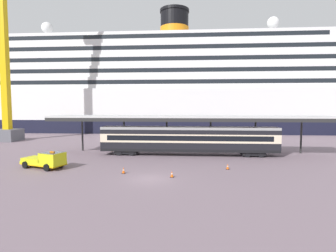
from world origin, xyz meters
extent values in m
plane|color=slate|center=(0.00, 0.00, 0.00)|extent=(400.00, 400.00, 0.00)
cube|color=black|center=(-5.58, 54.35, 1.76)|extent=(120.02, 25.43, 3.52)
cube|color=silver|center=(-5.58, 54.35, 7.63)|extent=(120.02, 25.43, 8.22)
cube|color=silver|center=(-5.58, 54.35, 13.25)|extent=(110.42, 23.40, 3.01)
cube|color=black|center=(-5.58, 42.70, 13.40)|extent=(105.62, 0.12, 1.08)
cube|color=silver|center=(-5.58, 54.35, 16.25)|extent=(106.00, 22.46, 3.01)
cube|color=black|center=(-5.58, 43.17, 16.40)|extent=(101.39, 0.12, 1.08)
cube|color=silver|center=(-5.58, 54.35, 19.26)|extent=(101.58, 21.53, 3.01)
cube|color=black|center=(-5.58, 43.63, 19.41)|extent=(97.17, 0.12, 1.08)
cube|color=silver|center=(-5.58, 54.35, 22.27)|extent=(97.17, 20.59, 3.01)
cube|color=black|center=(-5.58, 44.10, 22.42)|extent=(92.94, 0.12, 1.08)
cube|color=silver|center=(-5.58, 54.35, 25.27)|extent=(92.75, 19.65, 3.01)
cube|color=black|center=(-5.58, 44.57, 25.42)|extent=(88.72, 0.12, 1.08)
cylinder|color=black|center=(-0.25, 54.35, 30.65)|extent=(8.15, 8.15, 7.75)
cylinder|color=orange|center=(-0.25, 54.35, 29.10)|extent=(8.40, 8.40, 2.32)
cylinder|color=black|center=(-0.25, 54.35, 34.93)|extent=(8.56, 8.56, 0.80)
cylinder|color=silver|center=(-39.19, 54.35, 28.10)|extent=(1.00, 1.00, 2.64)
sphere|color=silver|center=(-39.19, 54.35, 31.07)|extent=(3.30, 3.30, 3.30)
cylinder|color=silver|center=(28.02, 54.35, 28.10)|extent=(1.00, 1.00, 2.64)
sphere|color=silver|center=(28.02, 54.35, 31.07)|extent=(3.30, 3.30, 3.30)
cube|color=silver|center=(3.84, 13.47, 5.57)|extent=(40.49, 5.36, 0.25)
cube|color=#262626|center=(3.84, 10.89, 5.19)|extent=(40.49, 0.20, 0.50)
cylinder|color=#262626|center=(-13.03, 15.75, 2.72)|extent=(0.28, 0.28, 5.44)
cylinder|color=#262626|center=(-6.28, 15.75, 2.72)|extent=(0.28, 0.28, 5.44)
cylinder|color=#262626|center=(0.47, 15.75, 2.72)|extent=(0.28, 0.28, 5.44)
cylinder|color=#262626|center=(7.22, 15.75, 2.72)|extent=(0.28, 0.28, 5.44)
cylinder|color=#262626|center=(13.97, 15.75, 2.72)|extent=(0.28, 0.28, 5.44)
cylinder|color=#262626|center=(20.72, 15.75, 2.72)|extent=(0.28, 0.28, 5.44)
cube|color=black|center=(3.84, 12.97, 0.85)|extent=(25.16, 2.80, 0.40)
cube|color=black|center=(3.84, 12.97, 1.50)|extent=(25.16, 2.80, 0.90)
cube|color=beige|center=(3.84, 12.97, 2.55)|extent=(25.16, 2.80, 1.20)
cube|color=black|center=(3.84, 11.60, 2.60)|extent=(23.14, 0.08, 0.72)
cube|color=black|center=(3.84, 12.97, 3.45)|extent=(25.16, 2.80, 0.60)
cube|color=#9A9A9A|center=(3.84, 12.97, 3.93)|extent=(25.16, 2.69, 0.36)
cube|color=black|center=(-5.21, 12.97, 0.45)|extent=(3.20, 2.35, 0.50)
cylinder|color=black|center=(-6.11, 11.79, 0.42)|extent=(0.84, 0.12, 0.84)
cylinder|color=black|center=(-4.31, 11.79, 0.42)|extent=(0.84, 0.12, 0.84)
cube|color=black|center=(12.90, 12.97, 0.45)|extent=(3.20, 2.35, 0.50)
cylinder|color=black|center=(12.00, 11.79, 0.42)|extent=(0.84, 0.12, 0.84)
cylinder|color=black|center=(13.80, 11.79, 0.42)|extent=(0.84, 0.12, 0.84)
cube|color=yellow|center=(-12.78, 3.75, 0.58)|extent=(5.57, 3.60, 0.36)
cube|color=#F2B20C|center=(-12.78, 3.75, 0.45)|extent=(5.58, 3.62, 0.12)
cube|color=yellow|center=(-11.41, 3.27, 1.31)|extent=(2.79, 2.57, 1.10)
cube|color=#19232D|center=(-11.41, 3.27, 1.66)|extent=(2.57, 2.42, 0.44)
cube|color=orange|center=(-11.41, 3.27, 1.94)|extent=(0.59, 0.37, 0.16)
cube|color=yellow|center=(-13.77, 4.09, 0.94)|extent=(3.38, 2.77, 0.36)
cylinder|color=black|center=(-10.88, 4.14, 0.40)|extent=(0.84, 0.50, 0.80)
cylinder|color=black|center=(-11.54, 2.25, 0.40)|extent=(0.84, 0.50, 0.80)
cylinder|color=black|center=(-14.02, 5.24, 0.40)|extent=(0.84, 0.50, 0.80)
cylinder|color=black|center=(-14.68, 3.35, 0.40)|extent=(0.84, 0.50, 0.80)
cube|color=black|center=(8.18, 4.57, 0.02)|extent=(0.36, 0.36, 0.04)
cone|color=#EA590F|center=(8.18, 4.57, 0.33)|extent=(0.30, 0.30, 0.59)
cylinder|color=white|center=(8.18, 4.57, 0.36)|extent=(0.17, 0.17, 0.08)
cube|color=black|center=(2.15, 0.78, 0.02)|extent=(0.36, 0.36, 0.04)
cone|color=#EA590F|center=(2.15, 0.78, 0.34)|extent=(0.30, 0.30, 0.60)
cylinder|color=white|center=(2.15, 0.78, 0.37)|extent=(0.17, 0.17, 0.08)
cube|color=black|center=(-3.01, 1.93, 0.02)|extent=(0.36, 0.36, 0.04)
cone|color=#EA590F|center=(-3.01, 1.93, 0.34)|extent=(0.30, 0.30, 0.61)
cylinder|color=white|center=(-3.01, 1.93, 0.38)|extent=(0.17, 0.17, 0.09)
cube|color=#595960|center=(-33.07, 26.23, 1.20)|extent=(4.40, 4.40, 2.40)
cube|color=#E5B20C|center=(-33.07, 26.23, 21.93)|extent=(1.30, 1.30, 39.05)
camera|label=1|loc=(3.64, -24.80, 6.98)|focal=28.11mm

